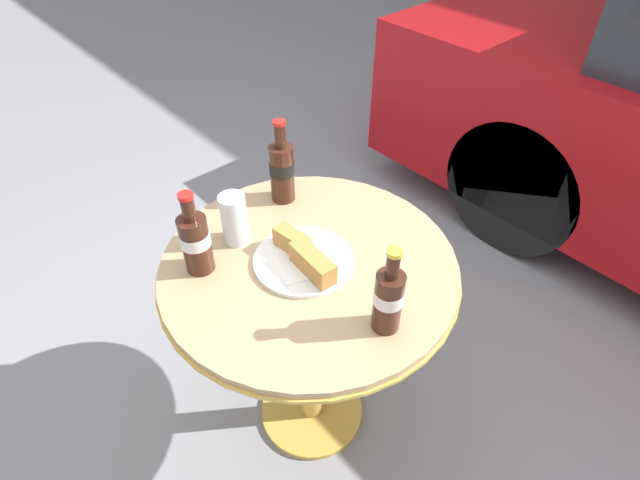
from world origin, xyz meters
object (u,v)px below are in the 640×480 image
bistro_table (310,299)px  lunch_plate_near (304,258)px  cola_bottle_right (195,241)px  cola_bottle_center (282,170)px  drinking_glass (235,221)px  cola_bottle_left (388,298)px

bistro_table → lunch_plate_near: bearing=-91.1°
cola_bottle_right → cola_bottle_center: 0.35m
bistro_table → cola_bottle_center: bearing=154.9°
cola_bottle_right → cola_bottle_center: cola_bottle_center is taller
bistro_table → cola_bottle_right: (-0.16, -0.22, 0.24)m
cola_bottle_right → cola_bottle_center: size_ratio=0.91×
cola_bottle_center → bistro_table: bearing=-25.1°
cola_bottle_right → cola_bottle_center: (-0.09, 0.34, 0.01)m
drinking_glass → cola_bottle_left: bearing=10.3°
cola_bottle_center → drinking_glass: 0.22m
drinking_glass → bistro_table: bearing=25.4°
cola_bottle_left → cola_bottle_right: (-0.44, -0.21, 0.00)m
cola_bottle_right → drinking_glass: (-0.03, 0.13, -0.02)m
cola_bottle_left → lunch_plate_near: 0.28m
bistro_table → drinking_glass: size_ratio=5.42×
drinking_glass → lunch_plate_near: drinking_glass is taller
lunch_plate_near → drinking_glass: bearing=-158.5°
cola_bottle_left → drinking_glass: cola_bottle_left is taller
drinking_glass → cola_bottle_center: bearing=107.1°
cola_bottle_right → lunch_plate_near: (0.16, 0.20, -0.07)m
lunch_plate_near → cola_bottle_right: bearing=-128.8°
cola_bottle_left → cola_bottle_center: (-0.53, 0.13, 0.01)m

